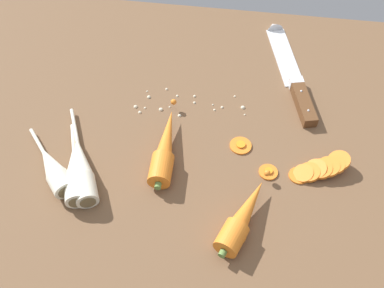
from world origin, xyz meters
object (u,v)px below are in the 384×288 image
at_px(chefs_knife, 289,67).
at_px(carrot_slice_stray_far, 234,234).
at_px(carrot_slice_stack, 319,169).
at_px(parsnip_mid_left, 82,168).
at_px(parsnip_mid_right, 53,169).
at_px(carrot_slice_stray_mid, 268,172).
at_px(whole_carrot_second, 243,217).
at_px(whole_carrot, 165,148).
at_px(parsnip_front, 75,174).
at_px(carrot_slice_stray_near, 241,145).

relative_size(chefs_knife, carrot_slice_stray_far, 7.90).
xyz_separation_m(chefs_knife, carrot_slice_stack, (0.06, -0.28, 0.01)).
bearing_deg(parsnip_mid_left, carrot_slice_stray_far, -16.26).
height_order(parsnip_mid_left, parsnip_mid_right, same).
bearing_deg(carrot_slice_stack, carrot_slice_stray_mid, -171.54).
bearing_deg(carrot_slice_stray_mid, parsnip_mid_left, -171.28).
height_order(parsnip_mid_left, carrot_slice_stray_far, parsnip_mid_left).
relative_size(chefs_knife, whole_carrot_second, 1.93).
bearing_deg(carrot_slice_stray_mid, carrot_slice_stack, 8.46).
height_order(whole_carrot, parsnip_front, whole_carrot).
bearing_deg(carrot_slice_stray_near, chefs_knife, 69.14).
height_order(whole_carrot, parsnip_mid_left, whole_carrot).
distance_m(whole_carrot, carrot_slice_stray_near, 0.15).
xyz_separation_m(whole_carrot, whole_carrot_second, (0.16, -0.13, 0.00)).
relative_size(chefs_knife, parsnip_front, 1.87).
xyz_separation_m(whole_carrot_second, carrot_slice_stack, (0.13, 0.13, -0.01)).
distance_m(chefs_knife, carrot_slice_stack, 0.29).
bearing_deg(carrot_slice_stray_far, parsnip_mid_right, 167.70).
distance_m(parsnip_front, carrot_slice_stack, 0.45).
height_order(parsnip_mid_left, carrot_slice_stray_near, parsnip_mid_left).
xyz_separation_m(whole_carrot_second, parsnip_front, (-0.31, 0.05, -0.00)).
height_order(carrot_slice_stack, carrot_slice_stray_far, carrot_slice_stack).
bearing_deg(whole_carrot, parsnip_mid_right, -158.40).
distance_m(parsnip_mid_right, carrot_slice_stack, 0.49).
height_order(whole_carrot_second, carrot_slice_stray_mid, whole_carrot_second).
bearing_deg(carrot_slice_stray_near, parsnip_mid_left, -159.48).
relative_size(parsnip_mid_right, carrot_slice_stray_far, 3.43).
height_order(parsnip_mid_right, carrot_slice_stack, parsnip_mid_right).
height_order(parsnip_front, carrot_slice_stack, parsnip_front).
bearing_deg(carrot_slice_stray_near, carrot_slice_stray_mid, -44.20).
relative_size(whole_carrot_second, carrot_slice_stray_mid, 5.01).
xyz_separation_m(parsnip_front, parsnip_mid_left, (0.01, 0.02, -0.00)).
relative_size(carrot_slice_stack, carrot_slice_stray_near, 2.59).
xyz_separation_m(carrot_slice_stack, carrot_slice_stray_mid, (-0.09, -0.01, -0.01)).
bearing_deg(carrot_slice_stray_mid, parsnip_mid_right, -170.93).
bearing_deg(whole_carrot, carrot_slice_stray_far, -46.11).
distance_m(parsnip_front, carrot_slice_stray_far, 0.30).
bearing_deg(whole_carrot, chefs_knife, 50.28).
relative_size(chefs_knife, parsnip_mid_right, 2.30).
distance_m(parsnip_mid_left, parsnip_mid_right, 0.05).
relative_size(chefs_knife, carrot_slice_stray_near, 8.04).
height_order(whole_carrot_second, parsnip_mid_left, whole_carrot_second).
height_order(carrot_slice_stray_near, carrot_slice_stray_far, same).
xyz_separation_m(parsnip_mid_left, carrot_slice_stack, (0.43, 0.07, -0.01)).
relative_size(parsnip_mid_right, carrot_slice_stack, 1.35).
relative_size(whole_carrot_second, parsnip_front, 0.97).
relative_size(whole_carrot, carrot_slice_stack, 1.97).
distance_m(carrot_slice_stack, carrot_slice_stray_near, 0.15).
relative_size(whole_carrot_second, carrot_slice_stray_far, 4.10).
relative_size(chefs_knife, parsnip_mid_left, 1.54).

